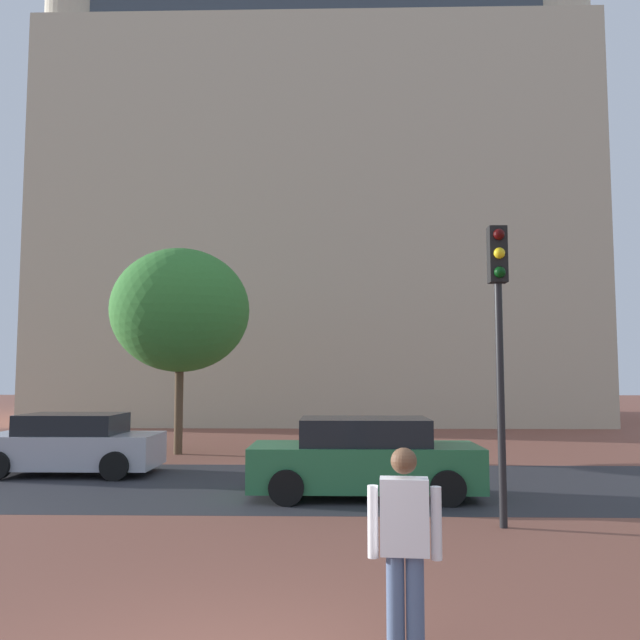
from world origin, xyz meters
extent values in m
plane|color=brown|center=(0.00, 10.00, 0.00)|extent=(120.00, 120.00, 0.00)
cube|color=#2D2D33|center=(0.00, 9.22, 0.00)|extent=(120.00, 6.08, 0.00)
cube|color=beige|center=(-0.18, 30.94, 9.56)|extent=(26.44, 14.67, 19.13)
cube|color=#38424C|center=(-0.18, 30.94, 20.33)|extent=(24.32, 13.50, 2.40)
cube|color=beige|center=(-1.58, 30.94, 16.24)|extent=(4.06, 4.06, 32.49)
cylinder|color=beige|center=(-11.90, 25.10, 11.58)|extent=(2.80, 2.80, 23.16)
cylinder|color=beige|center=(11.54, 25.10, 10.59)|extent=(2.80, 2.80, 21.18)
cylinder|color=slate|center=(1.42, 0.75, 0.45)|extent=(0.15, 0.15, 0.82)
cylinder|color=slate|center=(1.26, 0.77, 0.45)|extent=(0.15, 0.15, 0.82)
cube|color=white|center=(1.34, 0.76, 1.17)|extent=(0.42, 0.26, 0.62)
cylinder|color=white|center=(1.60, 0.74, 1.12)|extent=(0.09, 0.09, 0.59)
cylinder|color=white|center=(1.08, 0.79, 1.12)|extent=(0.09, 0.09, 0.59)
cube|color=black|center=(1.35, 0.86, 1.19)|extent=(0.29, 0.16, 0.40)
sphere|color=brown|center=(1.34, 0.76, 1.62)|extent=(0.22, 0.22, 0.22)
cube|color=#B2B2BC|center=(-5.45, 10.56, 0.56)|extent=(4.03, 1.78, 0.77)
cube|color=black|center=(-5.45, 10.56, 1.18)|extent=(2.26, 1.56, 0.47)
cylinder|color=black|center=(-6.78, 11.45, 0.32)|extent=(0.64, 0.22, 0.64)
cylinder|color=black|center=(-4.12, 9.67, 0.32)|extent=(0.64, 0.22, 0.64)
cylinder|color=black|center=(-4.12, 11.45, 0.32)|extent=(0.64, 0.22, 0.64)
cube|color=#287042|center=(1.33, 7.88, 0.58)|extent=(4.37, 1.71, 0.82)
cube|color=black|center=(1.33, 7.88, 1.25)|extent=(2.45, 1.50, 0.51)
cylinder|color=black|center=(-0.11, 7.03, 0.32)|extent=(0.64, 0.22, 0.64)
cylinder|color=black|center=(-0.11, 8.74, 0.32)|extent=(0.64, 0.22, 0.64)
cylinder|color=black|center=(2.77, 7.03, 0.32)|extent=(0.64, 0.22, 0.64)
cylinder|color=black|center=(2.77, 8.74, 0.32)|extent=(0.64, 0.22, 0.64)
cylinder|color=black|center=(3.35, 5.46, 1.89)|extent=(0.12, 0.12, 3.78)
cube|color=black|center=(3.35, 5.46, 4.23)|extent=(0.28, 0.24, 0.90)
sphere|color=#390606|center=(3.35, 5.33, 4.53)|extent=(0.18, 0.18, 0.18)
sphere|color=yellow|center=(3.35, 5.33, 4.23)|extent=(0.18, 0.18, 0.18)
sphere|color=#06330C|center=(3.35, 5.33, 3.93)|extent=(0.18, 0.18, 0.18)
cylinder|color=brown|center=(-3.88, 14.46, 1.31)|extent=(0.25, 0.25, 2.62)
ellipsoid|color=#387F33|center=(-3.88, 14.46, 4.27)|extent=(4.12, 4.12, 3.71)
camera|label=1|loc=(0.77, -4.71, 2.34)|focal=36.21mm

